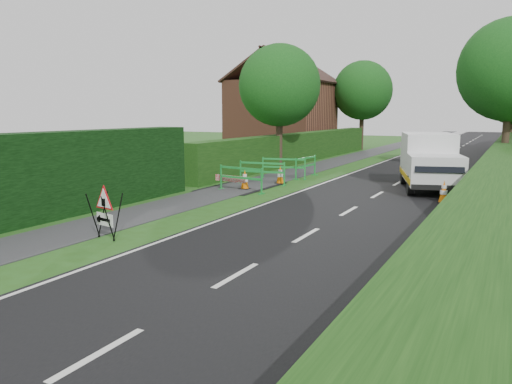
% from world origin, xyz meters
% --- Properties ---
extents(ground, '(120.00, 120.00, 0.00)m').
position_xyz_m(ground, '(0.00, 0.00, 0.00)').
color(ground, '#254D16').
rests_on(ground, ground).
extents(road_surface, '(6.00, 90.00, 0.02)m').
position_xyz_m(road_surface, '(2.50, 35.00, 0.00)').
color(road_surface, black).
rests_on(road_surface, ground).
extents(footpath, '(2.00, 90.00, 0.02)m').
position_xyz_m(footpath, '(-3.00, 35.00, 0.01)').
color(footpath, '#2D2D30').
rests_on(footpath, ground).
extents(hedge_west_far, '(1.00, 24.00, 1.80)m').
position_xyz_m(hedge_west_far, '(-5.00, 22.00, 0.00)').
color(hedge_west_far, '#14380F').
rests_on(hedge_west_far, ground).
extents(hedge_east, '(1.20, 50.00, 1.50)m').
position_xyz_m(hedge_east, '(6.50, 16.00, 0.00)').
color(hedge_east, '#14380F').
rests_on(hedge_east, ground).
extents(house_west, '(7.50, 7.40, 7.88)m').
position_xyz_m(house_west, '(-10.00, 30.00, 2.90)').
color(house_west, brown).
rests_on(house_west, ground).
extents(tree_nw, '(4.40, 4.40, 6.70)m').
position_xyz_m(tree_nw, '(-4.60, 18.00, 4.48)').
color(tree_nw, '#2D2116').
rests_on(tree_nw, ground).
extents(tree_ne, '(5.20, 5.20, 7.79)m').
position_xyz_m(tree_ne, '(6.40, 22.00, 5.17)').
color(tree_ne, '#2D2116').
rests_on(tree_ne, ground).
extents(tree_fw, '(4.80, 4.80, 7.24)m').
position_xyz_m(tree_fw, '(-4.60, 34.00, 4.83)').
color(tree_fw, '#2D2116').
rests_on(tree_fw, ground).
extents(triangle_sign, '(0.90, 0.90, 1.13)m').
position_xyz_m(triangle_sign, '(-1.69, 1.87, 0.78)').
color(triangle_sign, black).
rests_on(triangle_sign, ground).
extents(works_van, '(3.15, 5.17, 2.22)m').
position_xyz_m(works_van, '(3.93, 13.92, 1.17)').
color(works_van, silver).
rests_on(works_van, ground).
extents(traffic_cone_0, '(0.38, 0.38, 0.79)m').
position_xyz_m(traffic_cone_0, '(4.90, 10.94, 0.39)').
color(traffic_cone_0, black).
rests_on(traffic_cone_0, ground).
extents(traffic_cone_1, '(0.38, 0.38, 0.79)m').
position_xyz_m(traffic_cone_1, '(5.01, 13.59, 0.39)').
color(traffic_cone_1, black).
rests_on(traffic_cone_1, ground).
extents(traffic_cone_2, '(0.38, 0.38, 0.79)m').
position_xyz_m(traffic_cone_2, '(5.47, 16.24, 0.39)').
color(traffic_cone_2, black).
rests_on(traffic_cone_2, ground).
extents(traffic_cone_3, '(0.38, 0.38, 0.79)m').
position_xyz_m(traffic_cone_3, '(-2.60, 10.50, 0.39)').
color(traffic_cone_3, black).
rests_on(traffic_cone_3, ground).
extents(traffic_cone_4, '(0.38, 0.38, 0.79)m').
position_xyz_m(traffic_cone_4, '(-1.99, 12.56, 0.39)').
color(traffic_cone_4, black).
rests_on(traffic_cone_4, ground).
extents(ped_barrier_0, '(2.09, 0.65, 1.00)m').
position_xyz_m(ped_barrier_0, '(-2.43, 9.87, 0.63)').
color(ped_barrier_0, '#1A8F34').
rests_on(ped_barrier_0, ground).
extents(ped_barrier_1, '(2.09, 0.58, 1.00)m').
position_xyz_m(ped_barrier_1, '(-2.59, 12.01, 0.63)').
color(ped_barrier_1, '#1A8F34').
rests_on(ped_barrier_1, ground).
extents(ped_barrier_2, '(2.09, 0.77, 1.00)m').
position_xyz_m(ped_barrier_2, '(-2.53, 14.10, 0.63)').
color(ped_barrier_2, '#1A8F34').
rests_on(ped_barrier_2, ground).
extents(ped_barrier_3, '(0.51, 2.08, 1.00)m').
position_xyz_m(ped_barrier_3, '(-1.83, 15.08, 0.63)').
color(ped_barrier_3, '#1A8F34').
rests_on(ped_barrier_3, ground).
extents(redwhite_plank, '(1.49, 0.25, 0.25)m').
position_xyz_m(redwhite_plank, '(-3.05, 10.12, 0.00)').
color(redwhite_plank, red).
rests_on(redwhite_plank, ground).
extents(hatchback_car, '(2.27, 3.89, 1.24)m').
position_xyz_m(hatchback_car, '(2.92, 26.72, 0.62)').
color(hatchback_car, silver).
rests_on(hatchback_car, ground).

